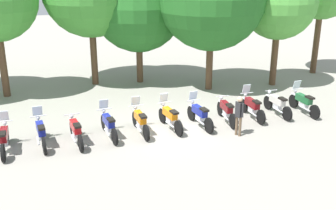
% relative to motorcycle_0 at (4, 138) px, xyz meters
% --- Properties ---
extents(ground_plane, '(80.00, 80.00, 0.00)m').
position_rel_motorcycle_0_xyz_m(ground_plane, '(6.33, 0.60, -0.52)').
color(ground_plane, gray).
extents(motorcycle_0, '(0.62, 2.19, 1.37)m').
position_rel_motorcycle_0_xyz_m(motorcycle_0, '(0.00, 0.00, 0.00)').
color(motorcycle_0, black).
rests_on(motorcycle_0, ground_plane).
extents(motorcycle_1, '(0.64, 2.18, 1.37)m').
position_rel_motorcycle_0_xyz_m(motorcycle_1, '(1.26, 0.27, 0.00)').
color(motorcycle_1, black).
rests_on(motorcycle_1, ground_plane).
extents(motorcycle_2, '(0.65, 2.17, 0.99)m').
position_rel_motorcycle_0_xyz_m(motorcycle_2, '(2.53, 0.16, -0.01)').
color(motorcycle_2, black).
rests_on(motorcycle_2, ground_plane).
extents(motorcycle_3, '(0.65, 2.17, 1.37)m').
position_rel_motorcycle_0_xyz_m(motorcycle_3, '(3.79, 0.47, 0.00)').
color(motorcycle_3, black).
rests_on(motorcycle_3, ground_plane).
extents(motorcycle_4, '(0.62, 2.19, 1.37)m').
position_rel_motorcycle_0_xyz_m(motorcycle_4, '(5.06, 0.57, 0.00)').
color(motorcycle_4, black).
rests_on(motorcycle_4, ground_plane).
extents(motorcycle_5, '(0.70, 2.17, 1.37)m').
position_rel_motorcycle_0_xyz_m(motorcycle_5, '(6.32, 0.71, 0.00)').
color(motorcycle_5, black).
rests_on(motorcycle_5, ground_plane).
extents(motorcycle_6, '(0.66, 2.17, 1.37)m').
position_rel_motorcycle_0_xyz_m(motorcycle_6, '(7.59, 0.71, 0.00)').
color(motorcycle_6, black).
rests_on(motorcycle_6, ground_plane).
extents(motorcycle_7, '(0.62, 2.19, 0.99)m').
position_rel_motorcycle_0_xyz_m(motorcycle_7, '(8.86, 0.92, -0.01)').
color(motorcycle_7, black).
rests_on(motorcycle_7, ground_plane).
extents(motorcycle_8, '(0.62, 2.19, 1.37)m').
position_rel_motorcycle_0_xyz_m(motorcycle_8, '(10.12, 1.10, 0.00)').
color(motorcycle_8, black).
rests_on(motorcycle_8, ground_plane).
extents(motorcycle_9, '(0.62, 2.19, 0.99)m').
position_rel_motorcycle_0_xyz_m(motorcycle_9, '(11.39, 1.20, -0.01)').
color(motorcycle_9, black).
rests_on(motorcycle_9, ground_plane).
extents(motorcycle_10, '(0.62, 2.19, 1.37)m').
position_rel_motorcycle_0_xyz_m(motorcycle_10, '(12.65, 1.12, 0.00)').
color(motorcycle_10, black).
rests_on(motorcycle_10, ground_plane).
extents(person_0, '(0.29, 0.39, 1.63)m').
position_rel_motorcycle_0_xyz_m(person_0, '(8.78, -0.59, 0.43)').
color(person_0, brown).
rests_on(person_0, ground_plane).
extents(tree_3, '(5.05, 5.05, 6.81)m').
position_rel_motorcycle_0_xyz_m(tree_3, '(6.29, 7.87, 3.76)').
color(tree_3, brown).
rests_on(tree_3, ground_plane).
extents(tree_5, '(3.99, 3.99, 6.53)m').
position_rel_motorcycle_0_xyz_m(tree_5, '(13.40, 5.59, 4.00)').
color(tree_5, brown).
rests_on(tree_5, ground_plane).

